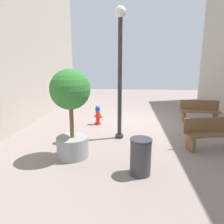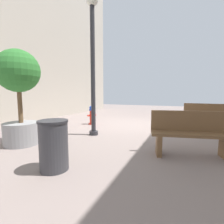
{
  "view_description": "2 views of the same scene",
  "coord_description": "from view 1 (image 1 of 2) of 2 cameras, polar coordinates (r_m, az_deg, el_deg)",
  "views": [
    {
      "loc": [
        0.44,
        9.02,
        2.54
      ],
      "look_at": [
        1.06,
        1.14,
        0.67
      ],
      "focal_mm": 33.07,
      "sensor_mm": 36.0,
      "label": 1
    },
    {
      "loc": [
        -1.89,
        6.7,
        1.32
      ],
      "look_at": [
        0.4,
        1.42,
        0.67
      ],
      "focal_mm": 26.43,
      "sensor_mm": 36.0,
      "label": 2
    }
  ],
  "objects": [
    {
      "name": "fire_hydrant",
      "position": [
        8.78,
        -3.93,
        -0.85
      ],
      "size": [
        0.35,
        0.37,
        0.81
      ],
      "color": "red",
      "rests_on": "ground_plane"
    },
    {
      "name": "street_lamp",
      "position": [
        6.86,
        2.23,
        13.95
      ],
      "size": [
        0.36,
        0.36,
        4.26
      ],
      "color": "#2D2D33",
      "rests_on": "ground_plane"
    },
    {
      "name": "trash_bin",
      "position": [
        4.93,
        7.9,
        -12.1
      ],
      "size": [
        0.51,
        0.51,
        0.87
      ],
      "color": "#38383D",
      "rests_on": "ground_plane"
    },
    {
      "name": "planter_tree",
      "position": [
        5.56,
        -11.31,
        1.78
      ],
      "size": [
        1.06,
        1.06,
        2.41
      ],
      "color": "gray",
      "rests_on": "ground_plane"
    },
    {
      "name": "ground_plane",
      "position": [
        9.38,
        7.05,
        -2.53
      ],
      "size": [
        23.4,
        23.4,
        0.0
      ],
      "primitive_type": "plane",
      "color": "gray"
    },
    {
      "name": "bench_far",
      "position": [
        6.92,
        25.58,
        -5.26
      ],
      "size": [
        1.7,
        0.8,
        0.95
      ],
      "color": "brown",
      "rests_on": "ground_plane"
    },
    {
      "name": "bench_near",
      "position": [
        9.93,
        23.03,
        0.32
      ],
      "size": [
        1.68,
        0.56,
        0.95
      ],
      "color": "brown",
      "rests_on": "ground_plane"
    }
  ]
}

